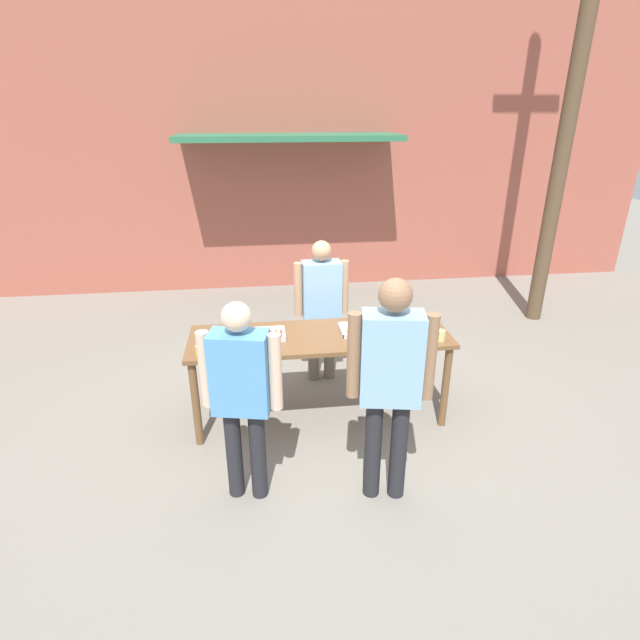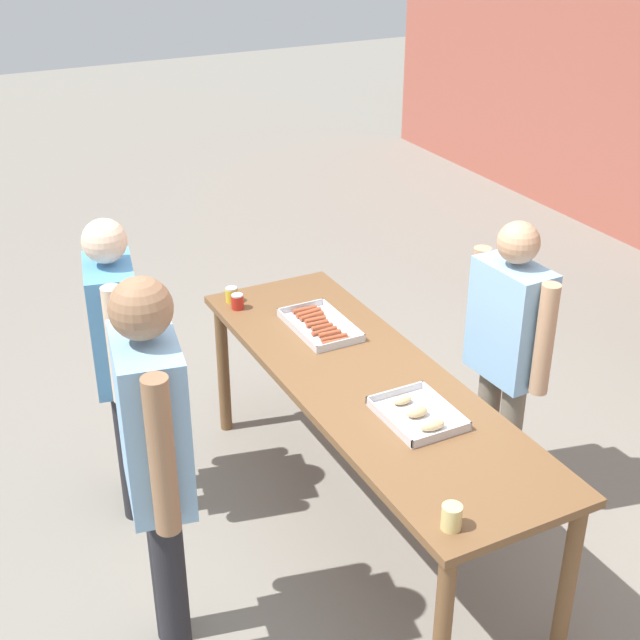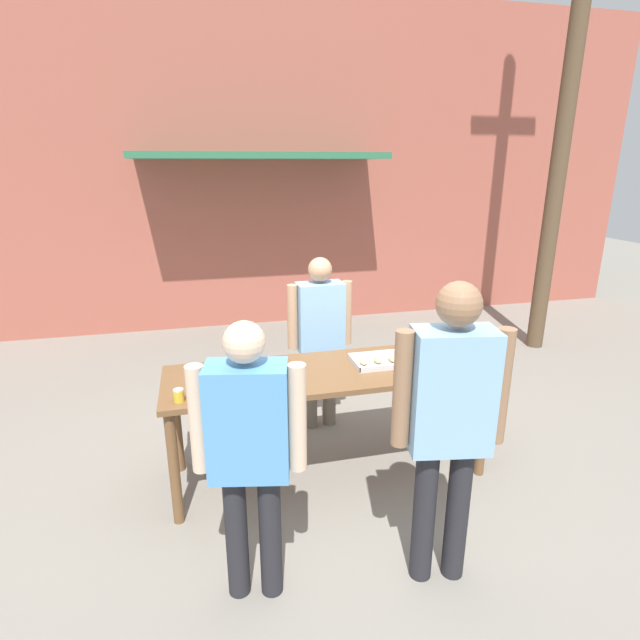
# 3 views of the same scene
# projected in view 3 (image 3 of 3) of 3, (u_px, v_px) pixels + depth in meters

# --- Properties ---
(ground_plane) EXTENTS (24.00, 24.00, 0.00)m
(ground_plane) POSITION_uv_depth(u_px,v_px,m) (329.00, 471.00, 3.92)
(ground_plane) COLOR gray
(building_facade_back) EXTENTS (12.00, 1.11, 4.50)m
(building_facade_back) POSITION_uv_depth(u_px,v_px,m) (256.00, 167.00, 6.92)
(building_facade_back) COLOR #A85647
(building_facade_back) RESTS_ON ground
(serving_table) EXTENTS (2.39, 0.75, 0.87)m
(serving_table) POSITION_uv_depth(u_px,v_px,m) (329.00, 382.00, 3.69)
(serving_table) COLOR brown
(serving_table) RESTS_ON ground
(food_tray_sausages) EXTENTS (0.47, 0.28, 0.04)m
(food_tray_sausages) POSITION_uv_depth(u_px,v_px,m) (253.00, 374.00, 3.55)
(food_tray_sausages) COLOR silver
(food_tray_sausages) RESTS_ON serving_table
(food_tray_buns) EXTENTS (0.39, 0.30, 0.06)m
(food_tray_buns) POSITION_uv_depth(u_px,v_px,m) (378.00, 361.00, 3.77)
(food_tray_buns) COLOR silver
(food_tray_buns) RESTS_ON serving_table
(condiment_jar_mustard) EXTENTS (0.07, 0.07, 0.08)m
(condiment_jar_mustard) POSITION_uv_depth(u_px,v_px,m) (179.00, 395.00, 3.16)
(condiment_jar_mustard) COLOR gold
(condiment_jar_mustard) RESTS_ON serving_table
(condiment_jar_ketchup) EXTENTS (0.07, 0.07, 0.08)m
(condiment_jar_ketchup) POSITION_uv_depth(u_px,v_px,m) (194.00, 394.00, 3.18)
(condiment_jar_ketchup) COLOR #B22319
(condiment_jar_ketchup) RESTS_ON serving_table
(beer_cup) EXTENTS (0.08, 0.08, 0.10)m
(beer_cup) POSITION_uv_depth(u_px,v_px,m) (477.00, 363.00, 3.65)
(beer_cup) COLOR #DBC67A
(beer_cup) RESTS_ON serving_table
(person_server_behind_table) EXTENTS (0.58, 0.24, 1.56)m
(person_server_behind_table) POSITION_uv_depth(u_px,v_px,m) (320.00, 330.00, 4.34)
(person_server_behind_table) COLOR #756B5B
(person_server_behind_table) RESTS_ON ground
(person_customer_holding_hotdog) EXTENTS (0.58, 0.30, 1.60)m
(person_customer_holding_hotdog) POSITION_uv_depth(u_px,v_px,m) (249.00, 443.00, 2.55)
(person_customer_holding_hotdog) COLOR #232328
(person_customer_holding_hotdog) RESTS_ON ground
(person_customer_with_cup) EXTENTS (0.61, 0.31, 1.77)m
(person_customer_with_cup) POSITION_uv_depth(u_px,v_px,m) (449.00, 413.00, 2.63)
(person_customer_with_cup) COLOR #232328
(person_customer_with_cup) RESTS_ON ground
(utility_pole) EXTENTS (1.10, 0.20, 6.78)m
(utility_pole) POSITION_uv_depth(u_px,v_px,m) (574.00, 53.00, 5.56)
(utility_pole) COLOR brown
(utility_pole) RESTS_ON ground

